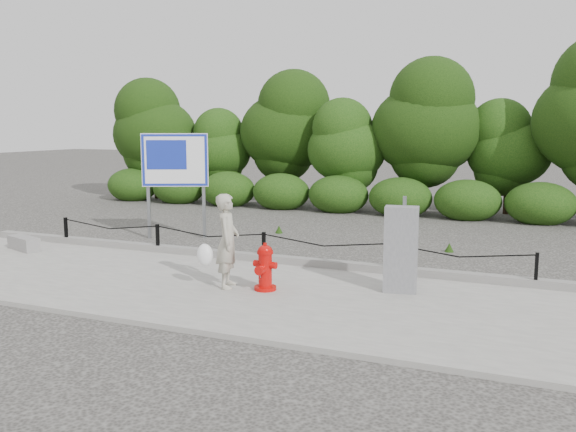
# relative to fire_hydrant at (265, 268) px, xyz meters

# --- Properties ---
(ground) EXTENTS (90.00, 90.00, 0.00)m
(ground) POSITION_rel_fire_hydrant_xyz_m (-0.89, 1.87, -0.46)
(ground) COLOR #2D2B28
(ground) RESTS_ON ground
(sidewalk) EXTENTS (14.00, 4.00, 0.08)m
(sidewalk) POSITION_rel_fire_hydrant_xyz_m (-0.89, -0.13, -0.42)
(sidewalk) COLOR gray
(sidewalk) RESTS_ON ground
(curb) EXTENTS (14.00, 0.22, 0.14)m
(curb) POSITION_rel_fire_hydrant_xyz_m (-0.89, 1.92, -0.31)
(curb) COLOR slate
(curb) RESTS_ON sidewalk
(chain_barrier) EXTENTS (10.06, 0.06, 0.60)m
(chain_barrier) POSITION_rel_fire_hydrant_xyz_m (-0.89, 1.87, 0.00)
(chain_barrier) COLOR black
(chain_barrier) RESTS_ON sidewalk
(treeline) EXTENTS (20.58, 3.92, 5.20)m
(treeline) POSITION_rel_fire_hydrant_xyz_m (0.25, 10.78, 2.23)
(treeline) COLOR black
(treeline) RESTS_ON ground
(fire_hydrant) EXTENTS (0.42, 0.43, 0.79)m
(fire_hydrant) POSITION_rel_fire_hydrant_xyz_m (0.00, 0.00, 0.00)
(fire_hydrant) COLOR #C00907
(fire_hydrant) RESTS_ON sidewalk
(pedestrian) EXTENTS (0.76, 0.66, 1.57)m
(pedestrian) POSITION_rel_fire_hydrant_xyz_m (-0.67, -0.08, 0.40)
(pedestrian) COLOR #A39E8C
(pedestrian) RESTS_ON sidewalk
(concrete_block) EXTENTS (0.95, 0.59, 0.29)m
(concrete_block) POSITION_rel_fire_hydrant_xyz_m (-6.21, 0.92, -0.23)
(concrete_block) COLOR gray
(concrete_block) RESTS_ON sidewalk
(utility_cabinet) EXTENTS (0.57, 0.42, 1.55)m
(utility_cabinet) POSITION_rel_fire_hydrant_xyz_m (2.07, 0.77, 0.33)
(utility_cabinet) COLOR gray
(utility_cabinet) RESTS_ON sidewalk
(advertising_sign) EXTENTS (1.49, 0.73, 2.57)m
(advertising_sign) POSITION_rel_fire_hydrant_xyz_m (-4.12, 3.72, 1.36)
(advertising_sign) COLOR slate
(advertising_sign) RESTS_ON ground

